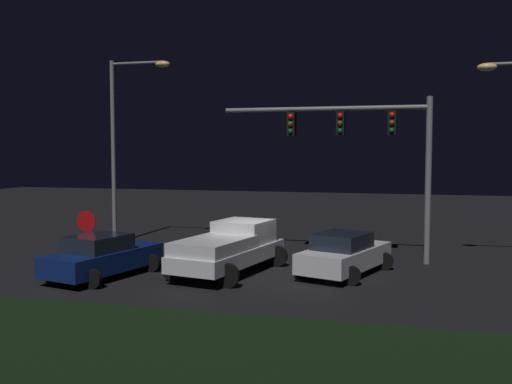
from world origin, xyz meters
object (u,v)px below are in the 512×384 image
car_sedan_far (344,254)px  traffic_signal_gantry (365,139)px  car_sedan (102,256)px  stop_sign (87,229)px  pickup_truck (231,245)px  street_lamp_left (125,129)px

car_sedan_far → traffic_signal_gantry: traffic_signal_gantry is taller
car_sedan_far → traffic_signal_gantry: 5.01m
car_sedan → stop_sign: size_ratio=2.11×
pickup_truck → car_sedan_far: pickup_truck is taller
car_sedan_far → car_sedan: bearing=126.9°
traffic_signal_gantry → street_lamp_left: 11.34m
car_sedan_far → street_lamp_left: street_lamp_left is taller
stop_sign → street_lamp_left: bearing=104.8°
traffic_signal_gantry → street_lamp_left: bearing=172.6°
car_sedan → stop_sign: (-1.03, 0.72, 0.82)m
pickup_truck → traffic_signal_gantry: traffic_signal_gantry is taller
car_sedan → traffic_signal_gantry: size_ratio=0.56×
street_lamp_left → stop_sign: bearing=-75.2°
pickup_truck → car_sedan_far: (4.01, 0.76, -0.26)m
traffic_signal_gantry → street_lamp_left: size_ratio=0.97×
car_sedan → street_lamp_left: bearing=34.8°
pickup_truck → car_sedan: bearing=126.3°
pickup_truck → street_lamp_left: (-6.76, 4.96, 4.42)m
car_sedan_far → pickup_truck: bearing=119.5°
traffic_signal_gantry → stop_sign: 11.20m
car_sedan → car_sedan_far: bearing=-58.2°
pickup_truck → traffic_signal_gantry: (4.47, 3.51, 3.90)m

